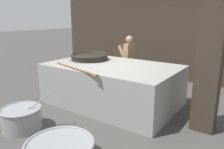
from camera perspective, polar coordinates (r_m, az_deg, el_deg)
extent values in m
plane|color=#474442|center=(5.38, 0.00, -7.38)|extent=(60.00, 60.00, 0.00)
cube|color=#382D23|center=(7.66, 13.30, 11.32)|extent=(8.38, 0.24, 3.25)
cube|color=#382D23|center=(4.12, 24.72, 7.90)|extent=(0.40, 0.40, 3.25)
cube|color=gray|center=(5.22, 0.00, -2.53)|extent=(3.02, 1.89, 0.95)
cylinder|color=black|center=(5.73, -5.89, 4.46)|extent=(0.94, 0.94, 0.12)
torus|color=black|center=(5.72, -5.91, 5.06)|extent=(0.98, 0.98, 0.08)
cylinder|color=brown|center=(4.69, -9.65, 1.58)|extent=(1.52, 0.42, 0.04)
cube|color=brown|center=(4.11, -4.43, -0.25)|extent=(0.14, 0.13, 0.02)
cylinder|color=#9E7551|center=(6.40, 4.04, -0.27)|extent=(0.11, 0.11, 0.75)
cylinder|color=#9E7551|center=(6.54, 4.69, 0.04)|extent=(0.11, 0.11, 0.75)
cube|color=#722D4C|center=(6.43, 4.40, 1.18)|extent=(0.19, 0.24, 0.49)
cube|color=#9E7551|center=(6.34, 4.49, 5.59)|extent=(0.18, 0.46, 0.55)
cylinder|color=#9E7551|center=(6.18, 2.75, 5.37)|extent=(0.31, 0.11, 0.51)
cylinder|color=#9E7551|center=(6.58, 4.65, 5.90)|extent=(0.31, 0.11, 0.51)
sphere|color=#9E7551|center=(6.29, 4.56, 9.13)|extent=(0.21, 0.21, 0.21)
cylinder|color=gray|center=(4.44, -22.51, -10.66)|extent=(0.70, 0.70, 0.40)
torus|color=gray|center=(4.37, -22.76, -8.29)|extent=(0.74, 0.74, 0.04)
cylinder|color=orange|center=(4.41, -22.62, -9.61)|extent=(0.62, 0.62, 0.10)
cylinder|color=orange|center=(4.37, -22.73, -8.84)|extent=(0.06, 0.05, 0.04)
cylinder|color=orange|center=(4.27, -23.43, -9.47)|extent=(0.06, 0.06, 0.04)
cylinder|color=orange|center=(4.33, -22.94, -9.14)|extent=(0.04, 0.03, 0.03)
cylinder|color=orange|center=(4.44, -21.94, -8.43)|extent=(0.05, 0.04, 0.03)
cylinder|color=orange|center=(4.29, -24.11, -9.50)|extent=(0.05, 0.05, 0.03)
cylinder|color=orange|center=(4.57, -23.30, -7.91)|extent=(0.04, 0.05, 0.03)
sphere|color=gray|center=(4.34, -21.15, -8.65)|extent=(0.13, 0.13, 0.13)
cylinder|color=gray|center=(4.23, -18.31, -6.66)|extent=(0.37, 0.33, 0.34)
torus|color=gray|center=(3.29, -13.56, -17.17)|extent=(0.99, 0.99, 0.05)
cylinder|color=tan|center=(3.33, -13.47, -18.39)|extent=(0.83, 0.83, 0.08)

